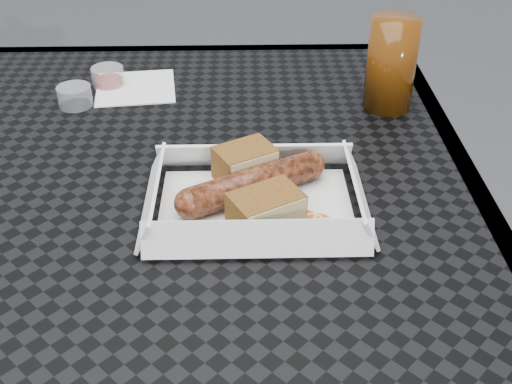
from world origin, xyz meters
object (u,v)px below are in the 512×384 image
at_px(patio_table, 166,212).
at_px(food_tray, 256,207).
at_px(bratwurst, 253,184).
at_px(drink_glass, 391,64).

relative_size(patio_table, food_tray, 3.64).
xyz_separation_m(patio_table, food_tray, (0.12, -0.10, 0.08)).
bearing_deg(bratwurst, patio_table, 145.43).
xyz_separation_m(patio_table, drink_glass, (0.32, 0.15, 0.14)).
bearing_deg(drink_glass, food_tray, -128.22).
height_order(patio_table, drink_glass, drink_glass).
distance_m(food_tray, drink_glass, 0.33).
bearing_deg(drink_glass, bratwurst, -130.82).
height_order(bratwurst, drink_glass, drink_glass).
distance_m(patio_table, food_tray, 0.17).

